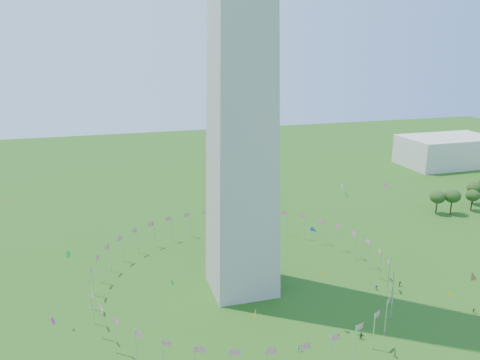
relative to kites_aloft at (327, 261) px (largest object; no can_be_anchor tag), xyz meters
name	(u,v)px	position (x,y,z in m)	size (l,w,h in m)	color
flag_ring	(242,273)	(-11.91, 26.65, -14.44)	(80.24, 80.24, 9.00)	silver
gov_building_east_a	(447,151)	(138.09, 126.65, -10.94)	(50.00, 30.00, 16.00)	beige
kites_aloft	(327,261)	(0.00, 0.00, 0.00)	(114.73, 61.35, 28.93)	blue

